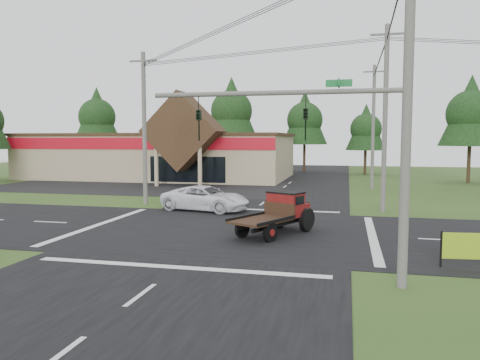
% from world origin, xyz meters
% --- Properties ---
extents(ground, '(120.00, 120.00, 0.00)m').
position_xyz_m(ground, '(0.00, 0.00, 0.00)').
color(ground, '#2C4619').
rests_on(ground, ground).
extents(road_ns, '(12.00, 120.00, 0.02)m').
position_xyz_m(road_ns, '(0.00, 0.00, 0.01)').
color(road_ns, black).
rests_on(road_ns, ground).
extents(road_ew, '(120.00, 12.00, 0.02)m').
position_xyz_m(road_ew, '(0.00, 0.00, 0.01)').
color(road_ew, black).
rests_on(road_ew, ground).
extents(parking_apron, '(28.00, 14.00, 0.02)m').
position_xyz_m(parking_apron, '(-14.00, 19.00, 0.01)').
color(parking_apron, black).
rests_on(parking_apron, ground).
extents(cvs_building, '(30.40, 18.20, 9.19)m').
position_xyz_m(cvs_building, '(-15.70, 29.57, 2.78)').
color(cvs_building, tan).
rests_on(cvs_building, ground).
extents(traffic_signal_mast, '(8.12, 0.24, 7.00)m').
position_xyz_m(traffic_signal_mast, '(5.82, -7.50, 4.43)').
color(traffic_signal_mast, '#595651').
rests_on(traffic_signal_mast, ground).
extents(utility_pole_nr, '(2.00, 0.30, 11.00)m').
position_xyz_m(utility_pole_nr, '(7.50, -7.50, 5.64)').
color(utility_pole_nr, '#595651').
rests_on(utility_pole_nr, ground).
extents(utility_pole_nw, '(2.00, 0.30, 10.50)m').
position_xyz_m(utility_pole_nw, '(-8.00, 8.00, 5.39)').
color(utility_pole_nw, '#595651').
rests_on(utility_pole_nw, ground).
extents(utility_pole_ne, '(2.00, 0.30, 11.50)m').
position_xyz_m(utility_pole_ne, '(8.00, 8.00, 5.89)').
color(utility_pole_ne, '#595651').
rests_on(utility_pole_ne, ground).
extents(utility_pole_n, '(2.00, 0.30, 11.20)m').
position_xyz_m(utility_pole_n, '(8.00, 22.00, 5.74)').
color(utility_pole_n, '#595651').
rests_on(utility_pole_n, ground).
extents(tree_row_a, '(6.72, 6.72, 12.12)m').
position_xyz_m(tree_row_a, '(-30.00, 40.00, 8.05)').
color(tree_row_a, '#332316').
rests_on(tree_row_a, ground).
extents(tree_row_b, '(5.60, 5.60, 10.10)m').
position_xyz_m(tree_row_b, '(-20.00, 42.00, 6.70)').
color(tree_row_b, '#332316').
rests_on(tree_row_b, ground).
extents(tree_row_c, '(7.28, 7.28, 13.13)m').
position_xyz_m(tree_row_c, '(-10.00, 41.00, 8.72)').
color(tree_row_c, '#332316').
rests_on(tree_row_c, ground).
extents(tree_row_d, '(6.16, 6.16, 11.11)m').
position_xyz_m(tree_row_d, '(0.00, 42.00, 7.38)').
color(tree_row_d, '#332316').
rests_on(tree_row_d, ground).
extents(tree_row_e, '(5.04, 5.04, 9.09)m').
position_xyz_m(tree_row_e, '(8.00, 40.00, 6.03)').
color(tree_row_e, '#332316').
rests_on(tree_row_e, ground).
extents(tree_side_ne, '(6.16, 6.16, 11.11)m').
position_xyz_m(tree_side_ne, '(18.00, 30.00, 7.38)').
color(tree_side_ne, '#332316').
rests_on(tree_side_ne, ground).
extents(antique_flatbed_truck, '(3.82, 5.16, 2.03)m').
position_xyz_m(antique_flatbed_truck, '(2.45, -0.54, 1.01)').
color(antique_flatbed_truck, '#560C0C').
rests_on(antique_flatbed_truck, ground).
extents(white_pickup, '(6.06, 3.67, 1.57)m').
position_xyz_m(white_pickup, '(-2.99, 6.08, 0.79)').
color(white_pickup, white).
rests_on(white_pickup, ground).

